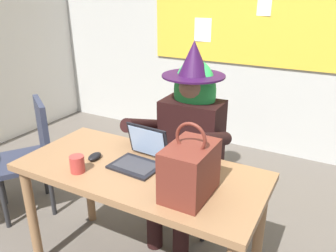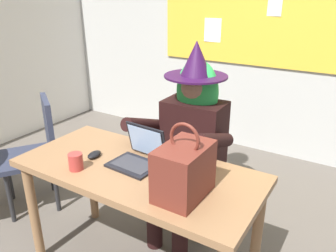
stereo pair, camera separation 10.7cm
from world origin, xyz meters
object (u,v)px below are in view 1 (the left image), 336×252
at_px(coffee_mug, 77,164).
at_px(chair_spare_by_window, 31,151).
at_px(person_costumed, 188,130).
at_px(computer_mouse, 95,156).
at_px(desk_main, 140,184).
at_px(laptop, 140,156).
at_px(chair_at_desk, 194,158).
at_px(handbag, 190,170).

relative_size(coffee_mug, chair_spare_by_window, 0.10).
height_order(person_costumed, coffee_mug, person_costumed).
height_order(computer_mouse, coffee_mug, coffee_mug).
xyz_separation_m(computer_mouse, coffee_mug, (0.02, -0.16, 0.03)).
height_order(desk_main, laptop, laptop).
bearing_deg(coffee_mug, computer_mouse, 96.20).
xyz_separation_m(desk_main, person_costumed, (0.03, 0.56, 0.14)).
distance_m(desk_main, computer_mouse, 0.32).
height_order(person_costumed, computer_mouse, person_costumed).
xyz_separation_m(person_costumed, chair_spare_by_window, (-1.18, -0.38, -0.27)).
distance_m(laptop, chair_spare_by_window, 1.16).
bearing_deg(desk_main, person_costumed, 86.47).
xyz_separation_m(laptop, coffee_mug, (-0.25, -0.24, -0.00)).
bearing_deg(person_costumed, chair_spare_by_window, -73.73).
distance_m(person_costumed, computer_mouse, 0.68).
relative_size(chair_at_desk, handbag, 2.40).
height_order(handbag, chair_spare_by_window, handbag).
bearing_deg(laptop, handbag, -17.71).
bearing_deg(computer_mouse, desk_main, -0.35).
distance_m(handbag, coffee_mug, 0.65).
bearing_deg(person_costumed, chair_at_desk, -177.40).
distance_m(person_costumed, chair_spare_by_window, 1.27).
relative_size(desk_main, handbag, 3.72).
distance_m(person_costumed, coffee_mug, 0.82).
bearing_deg(laptop, chair_at_desk, 89.04).
distance_m(desk_main, person_costumed, 0.58).
relative_size(laptop, chair_spare_by_window, 0.32).
height_order(desk_main, person_costumed, person_costumed).
relative_size(chair_at_desk, person_costumed, 0.66).
relative_size(computer_mouse, handbag, 0.28).
bearing_deg(coffee_mug, chair_at_desk, 70.91).
bearing_deg(computer_mouse, coffee_mug, -90.22).
relative_size(person_costumed, handbag, 3.66).
relative_size(desk_main, computer_mouse, 13.52).
bearing_deg(handbag, computer_mouse, 174.12).
distance_m(laptop, handbag, 0.42).
xyz_separation_m(laptop, computer_mouse, (-0.27, -0.08, -0.03)).
distance_m(chair_at_desk, handbag, 0.93).
relative_size(chair_at_desk, computer_mouse, 8.72).
bearing_deg(laptop, person_costumed, 86.94).
bearing_deg(person_costumed, computer_mouse, -30.83).
height_order(desk_main, coffee_mug, coffee_mug).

